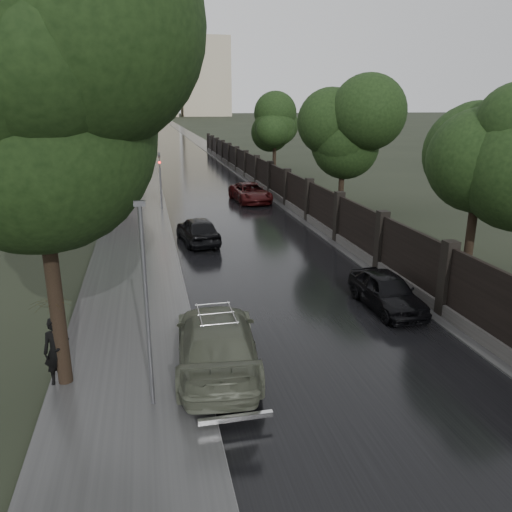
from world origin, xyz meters
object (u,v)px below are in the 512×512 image
object	(u,v)px
tree_left_far	(105,130)
car_right_near	(387,291)
tree_left_near	(35,135)
tree_right_b	(344,138)
tree_right_a	(480,161)
lamp_post	(147,307)
car_right_far	(250,193)
hatchback_left	(198,230)
pedestrian_umbrella	(52,316)
traffic_light	(160,176)
tree_right_c	(275,126)
volga_sedan	(217,341)

from	to	relation	value
tree_left_far	car_right_near	distance (m)	26.75
tree_left_near	tree_right_b	distance (m)	24.31
tree_left_near	tree_right_a	distance (m)	15.97
lamp_post	car_right_far	distance (m)	26.80
tree_right_b	hatchback_left	bearing A→B (deg)	-150.88
tree_left_near	car_right_near	bearing A→B (deg)	16.01
tree_left_near	hatchback_left	distance (m)	15.26
tree_right_a	tree_left_near	bearing A→B (deg)	-161.68
tree_left_far	lamp_post	size ratio (longest dim) A/B	1.45
hatchback_left	pedestrian_umbrella	xyz separation A→B (m)	(-4.98, -13.31, 1.31)
tree_left_far	traffic_light	world-z (taller)	tree_left_far
tree_right_a	traffic_light	size ratio (longest dim) A/B	1.75
tree_left_far	tree_right_c	distance (m)	18.45
pedestrian_umbrella	tree_right_c	bearing A→B (deg)	60.85
tree_left_near	hatchback_left	xyz separation A→B (m)	(4.86, 13.29, -5.70)
tree_left_far	car_right_near	xyz separation A→B (m)	(10.95, -23.97, -4.58)
tree_right_a	tree_right_b	distance (m)	14.00
tree_left_far	pedestrian_umbrella	world-z (taller)	tree_left_far
tree_right_c	volga_sedan	xyz separation A→B (m)	(-11.10, -36.83, -4.16)
volga_sedan	pedestrian_umbrella	bearing A→B (deg)	8.03
lamp_post	car_right_far	world-z (taller)	lamp_post
tree_right_c	traffic_light	distance (m)	19.26
tree_left_near	tree_left_far	size ratio (longest dim) A/B	1.24
tree_right_a	traffic_light	world-z (taller)	tree_right_a
hatchback_left	tree_left_far	bearing A→B (deg)	-76.39
tree_left_far	volga_sedan	xyz separation A→B (m)	(4.40, -26.83, -4.45)
tree_right_b	lamp_post	distance (m)	24.33
tree_right_c	car_right_near	size ratio (longest dim) A/B	1.80
hatchback_left	traffic_light	bearing A→B (deg)	-87.23
traffic_light	pedestrian_umbrella	size ratio (longest dim) A/B	1.43
hatchback_left	pedestrian_umbrella	distance (m)	14.27
tree_left_near	tree_right_b	bearing A→B (deg)	51.52
hatchback_left	car_right_far	distance (m)	11.93
pedestrian_umbrella	tree_left_far	bearing A→B (deg)	83.79
pedestrian_umbrella	car_right_far	bearing A→B (deg)	60.53
tree_left_near	tree_right_c	xyz separation A→B (m)	(15.10, 37.00, -1.47)
pedestrian_umbrella	tree_left_near	bearing A→B (deg)	-0.94
lamp_post	car_right_near	world-z (taller)	lamp_post
traffic_light	car_right_near	world-z (taller)	traffic_light
tree_left_near	car_right_near	size ratio (longest dim) A/B	2.35
tree_right_b	tree_right_c	size ratio (longest dim) A/B	1.00
tree_right_b	car_right_far	bearing A→B (deg)	135.42
tree_left_far	tree_right_c	bearing A→B (deg)	32.83
tree_right_a	car_right_near	size ratio (longest dim) A/B	1.80
tree_left_near	traffic_light	bearing A→B (deg)	81.47
tree_left_near	car_right_near	distance (m)	12.39
tree_right_c	car_right_near	world-z (taller)	tree_right_c
volga_sedan	car_right_far	size ratio (longest dim) A/B	1.07
tree_right_a	car_right_near	xyz separation A→B (m)	(-4.55, -1.97, -4.28)
traffic_light	volga_sedan	xyz separation A→B (m)	(0.70, -21.82, -1.61)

